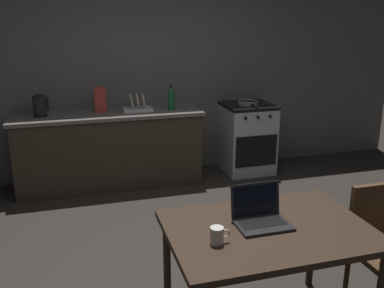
{
  "coord_description": "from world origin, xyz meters",
  "views": [
    {
      "loc": [
        -0.94,
        -2.89,
        1.95
      ],
      "look_at": [
        0.12,
        0.79,
        0.79
      ],
      "focal_mm": 39.94,
      "sensor_mm": 36.0,
      "label": 1
    }
  ],
  "objects_px": {
    "chair": "(382,242)",
    "laptop": "(261,217)",
    "dish_rack": "(137,107)",
    "stove_oven": "(247,138)",
    "coffee_mug": "(217,236)",
    "frying_pan": "(248,103)",
    "bottle": "(171,98)",
    "cereal_box": "(100,100)",
    "electric_kettle": "(40,106)",
    "dining_table": "(268,238)"
  },
  "relations": [
    {
      "from": "laptop",
      "to": "electric_kettle",
      "type": "distance_m",
      "value": 3.08
    },
    {
      "from": "chair",
      "to": "cereal_box",
      "type": "relative_size",
      "value": 2.98
    },
    {
      "from": "bottle",
      "to": "laptop",
      "type": "bearing_deg",
      "value": -91.86
    },
    {
      "from": "stove_oven",
      "to": "dish_rack",
      "type": "distance_m",
      "value": 1.48
    },
    {
      "from": "chair",
      "to": "cereal_box",
      "type": "distance_m",
      "value": 3.28
    },
    {
      "from": "dining_table",
      "to": "electric_kettle",
      "type": "relative_size",
      "value": 5.02
    },
    {
      "from": "chair",
      "to": "dining_table",
      "type": "bearing_deg",
      "value": -165.29
    },
    {
      "from": "coffee_mug",
      "to": "dish_rack",
      "type": "relative_size",
      "value": 0.34
    },
    {
      "from": "stove_oven",
      "to": "dining_table",
      "type": "relative_size",
      "value": 0.73
    },
    {
      "from": "laptop",
      "to": "dining_table",
      "type": "bearing_deg",
      "value": -54.72
    },
    {
      "from": "electric_kettle",
      "to": "laptop",
      "type": "bearing_deg",
      "value": -63.24
    },
    {
      "from": "coffee_mug",
      "to": "bottle",
      "type": "bearing_deg",
      "value": 81.63
    },
    {
      "from": "bottle",
      "to": "dish_rack",
      "type": "distance_m",
      "value": 0.41
    },
    {
      "from": "chair",
      "to": "frying_pan",
      "type": "distance_m",
      "value": 2.8
    },
    {
      "from": "dining_table",
      "to": "cereal_box",
      "type": "relative_size",
      "value": 4.14
    },
    {
      "from": "dining_table",
      "to": "chair",
      "type": "bearing_deg",
      "value": 1.18
    },
    {
      "from": "stove_oven",
      "to": "bottle",
      "type": "distance_m",
      "value": 1.16
    },
    {
      "from": "electric_kettle",
      "to": "bottle",
      "type": "height_order",
      "value": "bottle"
    },
    {
      "from": "dish_rack",
      "to": "stove_oven",
      "type": "bearing_deg",
      "value": -0.1
    },
    {
      "from": "laptop",
      "to": "coffee_mug",
      "type": "height_order",
      "value": "laptop"
    },
    {
      "from": "laptop",
      "to": "cereal_box",
      "type": "relative_size",
      "value": 1.09
    },
    {
      "from": "electric_kettle",
      "to": "coffee_mug",
      "type": "xyz_separation_m",
      "value": [
        1.05,
        -2.9,
        -0.21
      ]
    },
    {
      "from": "chair",
      "to": "laptop",
      "type": "bearing_deg",
      "value": -169.26
    },
    {
      "from": "electric_kettle",
      "to": "stove_oven",
      "type": "bearing_deg",
      "value": -0.06
    },
    {
      "from": "dining_table",
      "to": "coffee_mug",
      "type": "bearing_deg",
      "value": -165.39
    },
    {
      "from": "frying_pan",
      "to": "cereal_box",
      "type": "height_order",
      "value": "cereal_box"
    },
    {
      "from": "chair",
      "to": "bottle",
      "type": "bearing_deg",
      "value": 119.62
    },
    {
      "from": "electric_kettle",
      "to": "bottle",
      "type": "relative_size",
      "value": 0.85
    },
    {
      "from": "dining_table",
      "to": "dish_rack",
      "type": "distance_m",
      "value": 2.84
    },
    {
      "from": "stove_oven",
      "to": "cereal_box",
      "type": "height_order",
      "value": "cereal_box"
    },
    {
      "from": "dish_rack",
      "to": "dining_table",
      "type": "bearing_deg",
      "value": -83.17
    },
    {
      "from": "laptop",
      "to": "cereal_box",
      "type": "height_order",
      "value": "cereal_box"
    },
    {
      "from": "chair",
      "to": "electric_kettle",
      "type": "distance_m",
      "value": 3.62
    },
    {
      "from": "bottle",
      "to": "cereal_box",
      "type": "xyz_separation_m",
      "value": [
        -0.81,
        0.07,
        0.01
      ]
    },
    {
      "from": "stove_oven",
      "to": "electric_kettle",
      "type": "bearing_deg",
      "value": 179.94
    },
    {
      "from": "stove_oven",
      "to": "frying_pan",
      "type": "distance_m",
      "value": 0.47
    },
    {
      "from": "dining_table",
      "to": "coffee_mug",
      "type": "distance_m",
      "value": 0.39
    },
    {
      "from": "frying_pan",
      "to": "coffee_mug",
      "type": "relative_size",
      "value": 3.72
    },
    {
      "from": "dining_table",
      "to": "bottle",
      "type": "bearing_deg",
      "value": 88.75
    },
    {
      "from": "bottle",
      "to": "cereal_box",
      "type": "relative_size",
      "value": 0.98
    },
    {
      "from": "dining_table",
      "to": "bottle",
      "type": "xyz_separation_m",
      "value": [
        0.06,
        2.76,
        0.35
      ]
    },
    {
      "from": "dining_table",
      "to": "cereal_box",
      "type": "distance_m",
      "value": 2.95
    },
    {
      "from": "electric_kettle",
      "to": "coffee_mug",
      "type": "height_order",
      "value": "electric_kettle"
    },
    {
      "from": "dining_table",
      "to": "cereal_box",
      "type": "bearing_deg",
      "value": 104.94
    },
    {
      "from": "bottle",
      "to": "electric_kettle",
      "type": "bearing_deg",
      "value": 178.05
    },
    {
      "from": "laptop",
      "to": "dish_rack",
      "type": "distance_m",
      "value": 2.77
    },
    {
      "from": "stove_oven",
      "to": "coffee_mug",
      "type": "xyz_separation_m",
      "value": [
        -1.42,
        -2.9,
        0.35
      ]
    },
    {
      "from": "stove_oven",
      "to": "coffee_mug",
      "type": "distance_m",
      "value": 3.25
    },
    {
      "from": "laptop",
      "to": "electric_kettle",
      "type": "height_order",
      "value": "electric_kettle"
    },
    {
      "from": "stove_oven",
      "to": "bottle",
      "type": "height_order",
      "value": "bottle"
    }
  ]
}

